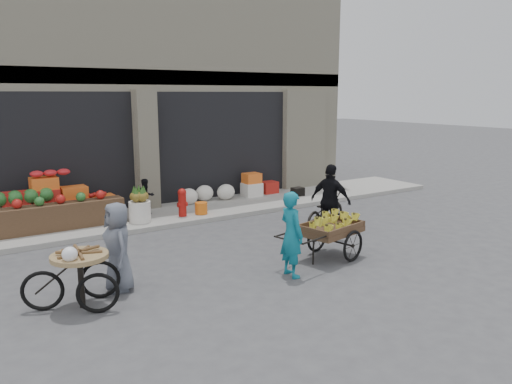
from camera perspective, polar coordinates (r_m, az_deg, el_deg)
ground at (r=9.65m, az=-1.22°, el=-7.99°), size 80.00×80.00×0.00m
sidewalk at (r=13.15m, az=-10.77°, el=-2.69°), size 18.00×2.20×0.12m
building at (r=16.49m, az=-16.59°, el=11.44°), size 14.00×6.45×7.00m
fruit_display at (r=12.59m, az=-21.85°, el=-1.07°), size 3.10×1.12×1.24m
pineapple_bin at (r=12.36m, az=-13.13°, el=-2.20°), size 0.52×0.52×0.50m
fire_hydrant at (r=12.70m, az=-8.42°, el=-1.06°), size 0.22×0.22×0.71m
orange_bucket at (r=12.92m, az=-6.29°, el=-1.85°), size 0.32×0.32×0.30m
right_bay_goods at (r=14.75m, az=-2.32°, el=0.39°), size 3.35×0.60×0.70m
seated_person at (r=13.00m, az=-12.44°, el=-0.54°), size 0.51×0.43×0.93m
banana_cart at (r=9.77m, az=8.39°, el=-4.01°), size 2.19×1.24×0.86m
vendor_woman at (r=8.74m, az=4.08°, el=-4.83°), size 0.38×0.57×1.52m
tricycle_cart at (r=7.98m, az=-19.48°, el=-8.55°), size 1.45×1.07×0.95m
vendor_grey at (r=8.42m, az=-15.51°, el=-6.05°), size 0.48×0.73×1.47m
bicycle at (r=11.78m, az=7.91°, el=-2.27°), size 1.81×1.19×0.90m
cyclist at (r=11.27m, az=8.53°, el=-0.98°), size 0.73×1.04×1.64m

